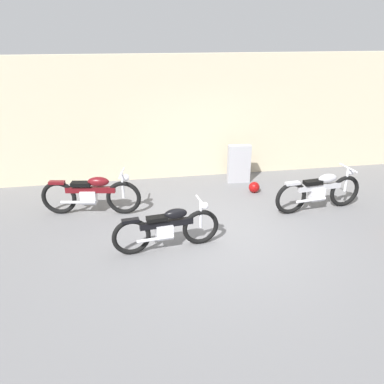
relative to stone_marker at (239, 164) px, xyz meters
name	(u,v)px	position (x,y,z in m)	size (l,w,h in m)	color
ground_plane	(218,236)	(-1.18, -2.66, -0.49)	(40.00, 40.00, 0.00)	slate
building_wall	(188,117)	(-1.18, 0.76, 1.07)	(18.00, 0.30, 3.12)	beige
stone_marker	(239,164)	(0.00, 0.00, 0.00)	(0.57, 0.20, 0.98)	#9E9EA3
helmet	(254,187)	(0.18, -0.74, -0.36)	(0.26, 0.26, 0.26)	maroon
motorcycle_silver	(320,191)	(1.24, -1.90, -0.05)	(2.04, 0.57, 0.92)	black
motorcycle_black	(168,228)	(-2.17, -2.94, -0.07)	(1.94, 0.54, 0.87)	black
motorcycle_maroon	(92,194)	(-3.58, -1.26, -0.03)	(2.09, 0.64, 0.95)	black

